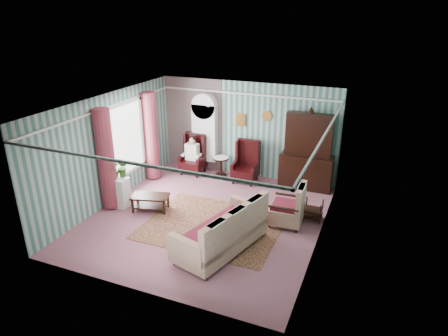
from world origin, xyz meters
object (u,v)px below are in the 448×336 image
at_px(plant_stand, 118,192).
at_px(wingback_right, 245,162).
at_px(bookcase, 205,137).
at_px(dresser_hutch, 308,149).
at_px(coffee_table, 151,203).
at_px(floral_armchair, 287,206).
at_px(nest_table, 313,210).
at_px(sofa, 221,229).
at_px(wingback_left, 192,155).
at_px(round_side_table, 221,167).
at_px(seated_woman, 192,156).

bearing_deg(plant_stand, wingback_right, 47.16).
bearing_deg(plant_stand, bookcase, 71.51).
xyz_separation_m(dresser_hutch, plant_stand, (-4.30, -3.02, -0.78)).
bearing_deg(plant_stand, coffee_table, 6.64).
relative_size(dresser_hutch, floral_armchair, 2.41).
height_order(nest_table, floral_armchair, floral_armchair).
relative_size(dresser_hutch, plant_stand, 2.95).
xyz_separation_m(wingback_right, sofa, (0.72, -3.62, -0.11)).
relative_size(dresser_hutch, coffee_table, 2.52).
bearing_deg(floral_armchair, wingback_right, 38.76).
distance_m(bookcase, nest_table, 4.37).
bearing_deg(coffee_table, wingback_left, 92.17).
bearing_deg(plant_stand, dresser_hutch, 35.08).
xyz_separation_m(round_side_table, plant_stand, (-1.70, -2.90, 0.10)).
height_order(nest_table, coffee_table, nest_table).
relative_size(round_side_table, floral_armchair, 0.61).
xyz_separation_m(plant_stand, floral_armchair, (4.30, 0.75, 0.09)).
height_order(dresser_hutch, seated_woman, dresser_hutch).
bearing_deg(wingback_right, round_side_table, 169.99).
relative_size(wingback_left, seated_woman, 1.06).
distance_m(nest_table, plant_stand, 5.02).
xyz_separation_m(nest_table, sofa, (-1.60, -2.07, 0.24)).
height_order(bookcase, wingback_right, bookcase).
distance_m(dresser_hutch, nest_table, 2.11).
xyz_separation_m(bookcase, dresser_hutch, (3.25, -0.12, 0.06)).
bearing_deg(round_side_table, nest_table, -28.20).
relative_size(wingback_left, plant_stand, 1.56).
distance_m(dresser_hutch, wingback_left, 3.55).
relative_size(wingback_right, nest_table, 2.31).
distance_m(dresser_hutch, seated_woman, 3.56).
height_order(plant_stand, floral_armchair, floral_armchair).
relative_size(seated_woman, plant_stand, 1.47).
bearing_deg(bookcase, nest_table, -26.92).
relative_size(wingback_right, coffee_table, 1.34).
relative_size(dresser_hutch, wingback_right, 1.89).
bearing_deg(nest_table, bookcase, 153.08).
bearing_deg(nest_table, seated_woman, 159.15).
relative_size(bookcase, plant_stand, 2.80).
relative_size(round_side_table, nest_table, 1.11).
distance_m(wingback_left, round_side_table, 0.97).
bearing_deg(seated_woman, round_side_table, 9.46).
bearing_deg(wingback_right, dresser_hutch, 8.77).
relative_size(seated_woman, round_side_table, 1.97).
bearing_deg(wingback_left, wingback_right, 0.00).
bearing_deg(seated_woman, floral_armchair, -29.69).
relative_size(seated_woman, coffee_table, 1.26).
bearing_deg(plant_stand, nest_table, 13.84).
relative_size(bookcase, nest_table, 4.15).
bearing_deg(sofa, plant_stand, 90.62).
height_order(wingback_right, plant_stand, wingback_right).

